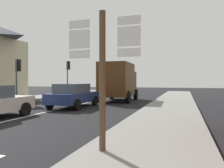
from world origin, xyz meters
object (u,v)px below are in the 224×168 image
object	(u,v)px
sedan_far	(73,95)
route_sign_post	(103,70)
traffic_light_far_left	(68,70)
traffic_light_near_left	(18,71)
delivery_truck	(118,81)

from	to	relation	value
sedan_far	route_sign_post	world-z (taller)	route_sign_post
traffic_light_far_left	sedan_far	bearing A→B (deg)	-59.79
route_sign_post	traffic_light_far_left	size ratio (longest dim) A/B	0.85
traffic_light_far_left	traffic_light_near_left	xyz separation A→B (m)	(0.00, -7.81, -0.36)
route_sign_post	traffic_light_near_left	xyz separation A→B (m)	(-10.28, 9.56, 0.50)
traffic_light_far_left	traffic_light_near_left	size ratio (longest dim) A/B	1.15
sedan_far	delivery_truck	xyz separation A→B (m)	(1.48, 5.05, 0.89)
traffic_light_far_left	route_sign_post	bearing A→B (deg)	-59.38
delivery_truck	traffic_light_far_left	distance (m)	8.12
sedan_far	traffic_light_near_left	bearing A→B (deg)	165.10
sedan_far	route_sign_post	xyz separation A→B (m)	(4.90, -8.13, 1.15)
sedan_far	traffic_light_far_left	bearing A→B (deg)	120.21
delivery_truck	traffic_light_near_left	bearing A→B (deg)	-152.20
sedan_far	delivery_truck	distance (m)	5.33
sedan_far	traffic_light_near_left	size ratio (longest dim) A/B	1.29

